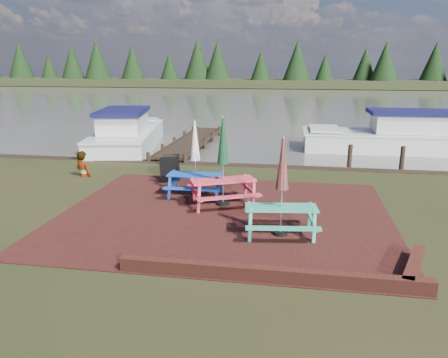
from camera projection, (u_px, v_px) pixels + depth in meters
name	position (u px, v px, depth m)	size (l,w,h in m)	color
ground	(218.00, 228.00, 11.13)	(120.00, 120.00, 0.00)	black
paving	(224.00, 215.00, 12.08)	(9.00, 7.50, 0.02)	#3D1513
brick_wall	(304.00, 273.00, 8.44)	(6.21, 1.79, 0.30)	#4C1E16
water	(281.00, 101.00, 46.34)	(120.00, 60.00, 0.02)	#403E37
far_treeline	(290.00, 66.00, 73.07)	(120.00, 10.00, 8.10)	black
picnic_table_teal	(281.00, 202.00, 10.46)	(1.92, 1.75, 2.40)	teal
picnic_table_red	(223.00, 176.00, 12.66)	(2.38, 2.28, 2.59)	#DC384A
picnic_table_blue	(195.00, 171.00, 13.53)	(1.75, 1.56, 2.39)	#1645AA
chalkboard	(170.00, 169.00, 15.19)	(0.64, 0.73, 0.96)	black
jetty	(191.00, 142.00, 22.40)	(1.76, 9.08, 1.00)	black
boat_jetty	(127.00, 136.00, 22.04)	(4.14, 8.25, 2.28)	beige
boat_near	(391.00, 138.00, 21.53)	(8.26, 3.01, 2.22)	beige
person	(82.00, 151.00, 15.90)	(0.68, 0.45, 1.88)	gray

